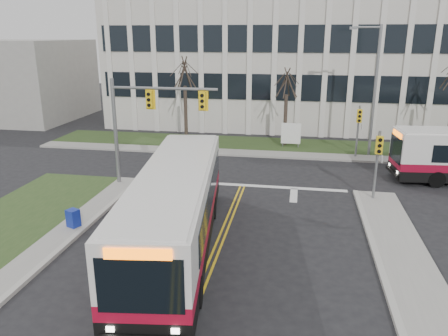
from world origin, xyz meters
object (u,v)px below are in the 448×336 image
Objects in this scene: newspaper_box_blue at (73,219)px; bus_main at (176,211)px; directory_sign at (291,134)px; streetlight at (373,84)px.

bus_main is at bearing 11.86° from newspaper_box_blue.
streetlight is at bearing -13.23° from directory_sign.
directory_sign is 2.11× the size of newspaper_box_blue.
bus_main is 5.40m from newspaper_box_blue.
newspaper_box_blue is at bearing 161.72° from bus_main.
directory_sign is (-5.53, 1.30, -4.02)m from streetlight.
bus_main is at bearing -103.18° from directory_sign.
newspaper_box_blue is (-5.17, 0.99, -1.21)m from bus_main.
directory_sign is at bearing 166.77° from streetlight.
directory_sign is at bearing 83.54° from newspaper_box_blue.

